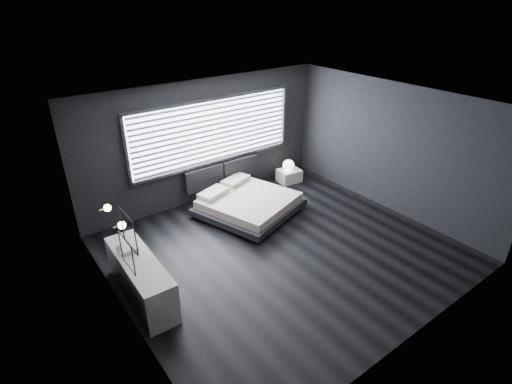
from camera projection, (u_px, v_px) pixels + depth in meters
room at (285, 184)px, 7.03m from camera, size 6.04×6.00×2.80m
window at (214, 131)px, 8.96m from camera, size 4.14×0.09×1.52m
headboard at (222, 173)px, 9.47m from camera, size 1.96×0.16×0.52m
sconce_near at (122, 225)px, 5.44m from camera, size 0.18×0.11×0.11m
sconce_far at (107, 208)px, 5.87m from camera, size 0.18×0.11×0.11m
wall_art_upper at (129, 231)px, 4.85m from camera, size 0.01×0.48×0.48m
wall_art_lower at (127, 253)px, 5.24m from camera, size 0.01×0.48×0.48m
bed at (248, 203)px, 8.86m from camera, size 2.42×2.37×0.50m
nightstand at (289, 175)px, 10.32m from camera, size 0.60×0.52×0.32m
orb_lamp at (288, 165)px, 10.15m from camera, size 0.29×0.29×0.29m
dresser at (141, 278)px, 6.36m from camera, size 0.55×1.83×0.73m
book_stack at (128, 247)px, 6.42m from camera, size 0.34×0.41×0.07m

